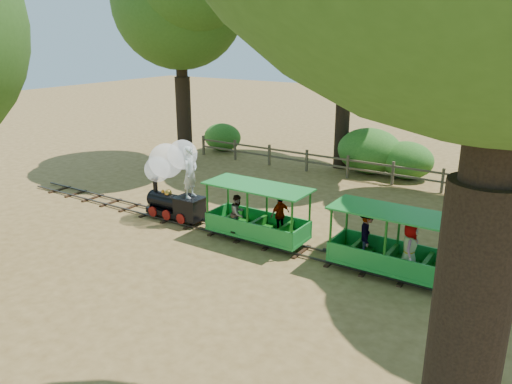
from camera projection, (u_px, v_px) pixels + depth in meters
The scene contains 9 objects.
ground at pixel (272, 245), 14.91m from camera, with size 90.00×90.00×0.00m, color #A58247.
track at pixel (272, 243), 14.88m from camera, with size 22.00×1.00×0.10m.
locomotive at pixel (172, 173), 16.52m from camera, with size 2.46×1.16×2.83m.
carriage_front at pixel (257, 219), 14.92m from camera, with size 3.22×1.32×1.67m.
carriage_rear at pixel (387, 246), 12.85m from camera, with size 3.22×1.32×1.67m.
fence at pixel (370, 168), 21.12m from camera, with size 18.10×0.10×1.00m.
shrub_west at pixel (222, 137), 26.64m from camera, with size 2.12×1.63×1.46m, color #2D6B1E.
shrub_mid_w at pixel (370, 151), 22.30m from camera, with size 2.93×2.26×2.03m, color #2D6B1E.
shrub_mid_e at pixel (406, 160), 21.49m from camera, with size 2.34×1.80×1.62m, color #2D6B1E.
Camera 1 is at (7.08, -11.75, 6.05)m, focal length 35.00 mm.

